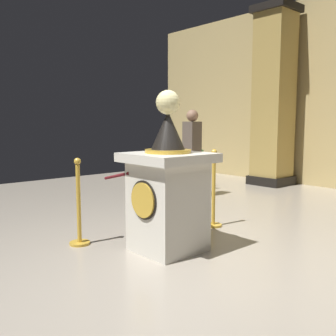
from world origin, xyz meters
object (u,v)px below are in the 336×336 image
(pedestal_clock, at_px, (168,190))
(stanchion_far, at_px, (79,215))
(stanchion_near, at_px, (213,199))
(potted_palm_left, at_px, (187,174))
(bystander_guest, at_px, (192,151))

(pedestal_clock, xyz_separation_m, stanchion_far, (-0.84, -0.65, -0.33))
(stanchion_near, bearing_deg, pedestal_clock, -74.15)
(pedestal_clock, height_order, stanchion_far, pedestal_clock)
(potted_palm_left, bearing_deg, pedestal_clock, -47.69)
(potted_palm_left, bearing_deg, bystander_guest, -39.23)
(stanchion_far, height_order, bystander_guest, bystander_guest)
(pedestal_clock, distance_m, stanchion_near, 1.22)
(potted_palm_left, relative_size, bystander_guest, 0.64)
(stanchion_near, relative_size, stanchion_far, 1.04)
(stanchion_near, xyz_separation_m, potted_palm_left, (-2.41, 1.87, -0.07))
(stanchion_far, distance_m, potted_palm_left, 4.10)
(pedestal_clock, relative_size, stanchion_far, 1.73)
(pedestal_clock, bearing_deg, potted_palm_left, 132.31)
(pedestal_clock, height_order, bystander_guest, pedestal_clock)
(pedestal_clock, xyz_separation_m, bystander_guest, (-2.01, 2.41, 0.20))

